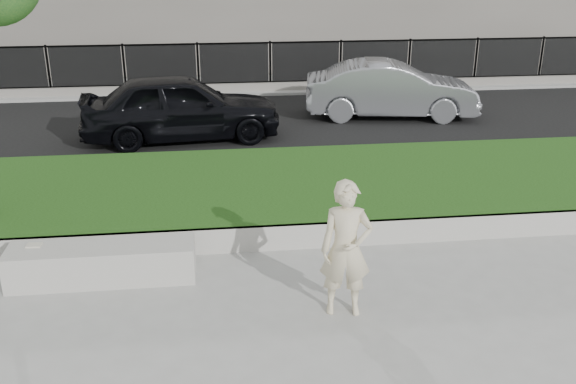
{
  "coord_description": "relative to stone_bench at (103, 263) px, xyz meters",
  "views": [
    {
      "loc": [
        -0.27,
        -7.72,
        4.34
      ],
      "look_at": [
        0.82,
        1.2,
        0.87
      ],
      "focal_mm": 40.0,
      "sensor_mm": 36.0,
      "label": 1
    }
  ],
  "objects": [
    {
      "name": "man",
      "position": [
        3.14,
        -1.21,
        0.61
      ],
      "size": [
        0.69,
        0.5,
        1.74
      ],
      "primitive_type": "imported",
      "rotation": [
        0.0,
        0.0,
        -0.14
      ],
      "color": "beige",
      "rests_on": "ground"
    },
    {
      "name": "car_dark",
      "position": [
        0.89,
        6.71,
        0.56
      ],
      "size": [
        4.74,
        2.28,
        1.56
      ],
      "primitive_type": "imported",
      "rotation": [
        0.0,
        0.0,
        1.67
      ],
      "color": "black",
      "rests_on": "street"
    },
    {
      "name": "street",
      "position": [
        1.85,
        8.1,
        -0.24
      ],
      "size": [
        34.0,
        7.0,
        0.04
      ],
      "primitive_type": "cube",
      "color": "black",
      "rests_on": "ground"
    },
    {
      "name": "ground",
      "position": [
        1.85,
        -0.4,
        -0.26
      ],
      "size": [
        90.0,
        90.0,
        0.0
      ],
      "primitive_type": "plane",
      "color": "gray",
      "rests_on": "ground"
    },
    {
      "name": "car_silver",
      "position": [
        6.31,
        8.17,
        0.52
      ],
      "size": [
        4.65,
        2.19,
        1.47
      ],
      "primitive_type": "imported",
      "rotation": [
        0.0,
        0.0,
        1.42
      ],
      "color": "gray",
      "rests_on": "street"
    },
    {
      "name": "stone_bench",
      "position": [
        0.0,
        0.0,
        0.0
      ],
      "size": [
        2.52,
        0.63,
        0.52
      ],
      "primitive_type": "cube",
      "color": "#A6A49B",
      "rests_on": "ground"
    },
    {
      "name": "iron_fence",
      "position": [
        1.85,
        11.6,
        0.29
      ],
      "size": [
        32.0,
        0.3,
        1.5
      ],
      "color": "slate",
      "rests_on": "far_pavement"
    },
    {
      "name": "book",
      "position": [
        -0.9,
        0.12,
        0.27
      ],
      "size": [
        0.21,
        0.16,
        0.02
      ],
      "primitive_type": "cube",
      "rotation": [
        0.0,
        0.0,
        -0.06
      ],
      "color": "beige",
      "rests_on": "stone_bench"
    },
    {
      "name": "grass_kerb",
      "position": [
        1.85,
        0.64,
        -0.06
      ],
      "size": [
        34.0,
        0.08,
        0.4
      ],
      "primitive_type": "cube",
      "color": "#A6A49B",
      "rests_on": "ground"
    },
    {
      "name": "far_pavement",
      "position": [
        1.85,
        12.6,
        -0.2
      ],
      "size": [
        34.0,
        3.0,
        0.12
      ],
      "primitive_type": "cube",
      "color": "gray",
      "rests_on": "ground"
    },
    {
      "name": "grass_bank",
      "position": [
        1.85,
        2.6,
        -0.06
      ],
      "size": [
        34.0,
        4.0,
        0.4
      ],
      "primitive_type": "cube",
      "color": "#15340D",
      "rests_on": "ground"
    }
  ]
}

